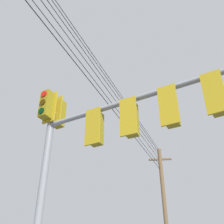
# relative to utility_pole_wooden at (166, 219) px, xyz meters

# --- Properties ---
(signal_mast_assembly) EXTENTS (1.22, 6.11, 6.79)m
(signal_mast_assembly) POSITION_rel_utility_pole_wooden_xyz_m (13.91, 1.60, -0.46)
(signal_mast_assembly) COLOR gray
(signal_mast_assembly) RESTS_ON ground
(utility_pole_wooden) EXTENTS (0.63, 1.67, 10.54)m
(utility_pole_wooden) POSITION_rel_utility_pole_wooden_xyz_m (0.00, 0.00, 0.00)
(utility_pole_wooden) COLOR brown
(utility_pole_wooden) RESTS_ON ground
(overhead_wire_span) EXTENTS (30.18, 0.15, 1.86)m
(overhead_wire_span) POSITION_rel_utility_pole_wooden_xyz_m (15.09, -0.06, 4.39)
(overhead_wire_span) COLOR black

